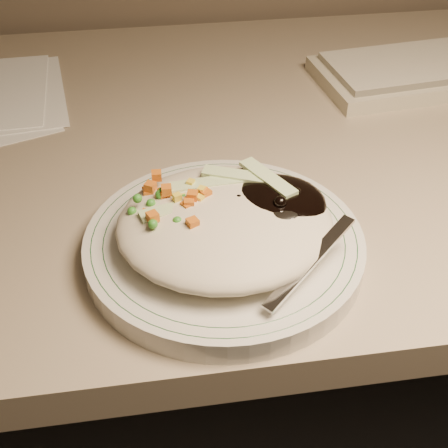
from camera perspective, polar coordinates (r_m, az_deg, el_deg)
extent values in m
cube|color=gray|center=(0.78, 4.18, 7.36)|extent=(1.40, 0.70, 0.04)
cylinder|color=silver|center=(0.57, 0.00, -2.03)|extent=(0.25, 0.25, 0.02)
torus|color=#144723|center=(0.56, 0.00, -1.26)|extent=(0.24, 0.24, 0.00)
torus|color=#144723|center=(0.56, 0.00, -1.26)|extent=(0.22, 0.22, 0.00)
ellipsoid|color=beige|center=(0.55, 0.08, 0.02)|extent=(0.19, 0.18, 0.04)
ellipsoid|color=black|center=(0.56, 4.37, 1.78)|extent=(0.10, 0.09, 0.03)
ellipsoid|color=orange|center=(0.56, -4.80, 1.00)|extent=(0.08, 0.08, 0.02)
sphere|color=black|center=(0.55, 1.34, 2.17)|extent=(0.01, 0.01, 0.01)
sphere|color=black|center=(0.56, 4.14, 2.79)|extent=(0.01, 0.01, 0.01)
sphere|color=black|center=(0.56, 6.59, 2.88)|extent=(0.01, 0.01, 0.01)
sphere|color=black|center=(0.57, 5.57, 3.13)|extent=(0.01, 0.01, 0.01)
sphere|color=black|center=(0.54, 5.15, 1.96)|extent=(0.01, 0.01, 0.01)
sphere|color=black|center=(0.56, 4.04, 2.35)|extent=(0.01, 0.01, 0.01)
sphere|color=black|center=(0.57, 4.92, 3.08)|extent=(0.01, 0.01, 0.01)
cube|color=#C96116|center=(0.55, -5.28, 3.12)|extent=(0.01, 0.01, 0.01)
cube|color=#C96116|center=(0.54, -3.41, 1.01)|extent=(0.01, 0.01, 0.01)
cube|color=#C96116|center=(0.57, -6.75, 3.41)|extent=(0.01, 0.01, 0.01)
cube|color=#C96116|center=(0.55, -2.90, 2.60)|extent=(0.01, 0.01, 0.01)
cube|color=#C96116|center=(0.54, -3.21, 1.91)|extent=(0.01, 0.01, 0.01)
cube|color=#C96116|center=(0.58, -6.92, 2.98)|extent=(0.01, 0.01, 0.01)
cube|color=#C96116|center=(0.56, -5.52, 2.82)|extent=(0.01, 0.01, 0.01)
cube|color=#C96116|center=(0.54, -3.38, 1.61)|extent=(0.01, 0.01, 0.01)
cube|color=#C96116|center=(0.55, -1.71, 2.76)|extent=(0.01, 0.01, 0.01)
cube|color=#C96116|center=(0.57, -6.18, 4.43)|extent=(0.01, 0.01, 0.01)
cube|color=#C96116|center=(0.53, -6.55, 0.66)|extent=(0.01, 0.01, 0.01)
cube|color=#C96116|center=(0.52, -2.88, 0.07)|extent=(0.01, 0.01, 0.01)
cube|color=#C96116|center=(0.54, -7.08, 0.81)|extent=(0.01, 0.01, 0.01)
cube|color=#C96116|center=(0.57, -6.82, 2.74)|extent=(0.01, 0.01, 0.01)
sphere|color=#388C28|center=(0.55, -3.34, 2.08)|extent=(0.01, 0.01, 0.01)
sphere|color=#388C28|center=(0.52, -6.52, -0.01)|extent=(0.01, 0.01, 0.01)
sphere|color=#388C28|center=(0.55, -6.70, 1.89)|extent=(0.01, 0.01, 0.01)
sphere|color=#388C28|center=(0.55, -7.92, 2.33)|extent=(0.01, 0.01, 0.01)
sphere|color=#388C28|center=(0.56, -3.70, 2.33)|extent=(0.01, 0.01, 0.01)
sphere|color=#388C28|center=(0.53, -2.64, 0.08)|extent=(0.01, 0.01, 0.01)
sphere|color=#388C28|center=(0.55, -4.85, 1.41)|extent=(0.01, 0.01, 0.01)
sphere|color=#388C28|center=(0.54, -5.39, 0.06)|extent=(0.01, 0.01, 0.01)
sphere|color=#388C28|center=(0.55, -8.41, 1.15)|extent=(0.01, 0.01, 0.01)
sphere|color=#388C28|center=(0.56, -5.66, 2.94)|extent=(0.01, 0.01, 0.01)
sphere|color=#388C28|center=(0.56, -5.88, 2.73)|extent=(0.01, 0.01, 0.01)
sphere|color=#388C28|center=(0.54, -6.53, 0.80)|extent=(0.01, 0.01, 0.01)
sphere|color=#388C28|center=(0.53, -4.30, 0.26)|extent=(0.01, 0.01, 0.01)
sphere|color=#388C28|center=(0.57, -1.52, 3.42)|extent=(0.01, 0.01, 0.01)
cube|color=yellow|center=(0.56, -3.83, 2.32)|extent=(0.01, 0.01, 0.01)
cube|color=yellow|center=(0.55, -2.23, 2.27)|extent=(0.01, 0.01, 0.01)
cube|color=yellow|center=(0.56, -4.95, 2.39)|extent=(0.01, 0.01, 0.01)
cube|color=yellow|center=(0.55, -4.31, 2.44)|extent=(0.01, 0.01, 0.01)
cube|color=yellow|center=(0.55, -4.82, 1.27)|extent=(0.01, 0.01, 0.01)
cube|color=yellow|center=(0.55, -2.07, 3.07)|extent=(0.01, 0.01, 0.01)
cube|color=yellow|center=(0.57, -3.06, 3.71)|extent=(0.01, 0.01, 0.01)
cube|color=yellow|center=(0.55, -3.83, 1.29)|extent=(0.01, 0.01, 0.01)
cube|color=#B2D18C|center=(0.57, -1.53, 3.75)|extent=(0.07, 0.02, 0.00)
cube|color=#B2D18C|center=(0.58, 1.37, 4.45)|extent=(0.07, 0.04, 0.00)
cube|color=#B2D18C|center=(0.54, -4.25, 1.49)|extent=(0.07, 0.03, 0.00)
cube|color=#B2D18C|center=(0.57, 4.03, 4.26)|extent=(0.04, 0.07, 0.00)
ellipsoid|color=silver|center=(0.54, 5.21, 1.09)|extent=(0.06, 0.06, 0.01)
cube|color=silver|center=(0.51, 7.88, -3.44)|extent=(0.09, 0.08, 0.03)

